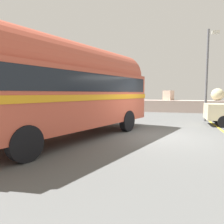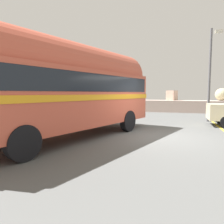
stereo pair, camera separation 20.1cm
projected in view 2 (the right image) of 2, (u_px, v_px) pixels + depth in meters
name	position (u px, v px, depth m)	size (l,w,h in m)	color
ground	(162.00, 137.00, 8.40)	(32.00, 26.00, 0.02)	#535454
breakwater	(171.00, 105.00, 19.57)	(31.36, 2.23, 2.49)	#BFA599
vintage_coach	(68.00, 86.00, 7.93)	(4.96, 8.90, 3.70)	black
lamp_post	(211.00, 69.00, 12.66)	(0.78, 0.64, 5.65)	#5B5B60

